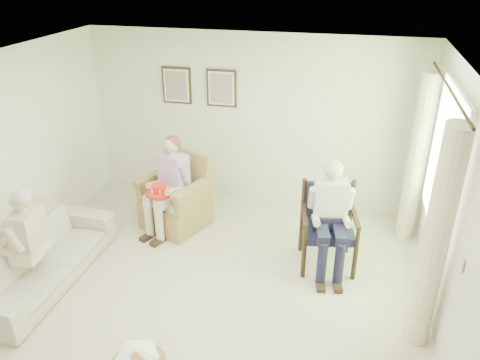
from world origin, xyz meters
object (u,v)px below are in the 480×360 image
(wood_armchair, at_px, (329,222))
(red_hat, at_px, (159,191))
(sofa, at_px, (41,259))
(wicker_armchair, at_px, (176,204))
(person_wicker, at_px, (171,179))
(person_sofa, at_px, (23,238))
(person_dark, at_px, (330,210))

(wood_armchair, bearing_deg, red_hat, 168.59)
(wood_armchair, relative_size, sofa, 0.49)
(wicker_armchair, bearing_deg, red_hat, -84.70)
(wood_armchair, relative_size, person_wicker, 0.76)
(person_wicker, height_order, red_hat, person_wicker)
(wood_armchair, height_order, sofa, wood_armchair)
(person_wicker, bearing_deg, person_sofa, -101.09)
(wicker_armchair, xyz_separation_m, wood_armchair, (2.18, -0.37, 0.23))
(wood_armchair, xyz_separation_m, person_sofa, (-3.27, -1.44, 0.17))
(wicker_armchair, bearing_deg, wood_armchair, 12.41)
(person_wicker, xyz_separation_m, red_hat, (-0.10, -0.19, -0.10))
(wicker_armchair, xyz_separation_m, red_hat, (-0.10, -0.32, 0.36))
(wicker_armchair, bearing_deg, sofa, -102.17)
(sofa, relative_size, person_sofa, 1.66)
(wood_armchair, xyz_separation_m, person_wicker, (-2.18, 0.23, 0.23))
(person_wicker, bearing_deg, red_hat, -95.56)
(wicker_armchair, relative_size, person_dark, 0.75)
(wicker_armchair, distance_m, person_dark, 2.30)
(wood_armchair, distance_m, red_hat, 2.28)
(sofa, height_order, red_hat, red_hat)
(person_wicker, xyz_separation_m, person_dark, (2.18, -0.40, 0.03))
(wicker_armchair, height_order, wood_armchair, wicker_armchair)
(wood_armchair, relative_size, red_hat, 2.86)
(person_dark, bearing_deg, wood_armchair, 79.71)
(person_sofa, bearing_deg, wood_armchair, 106.05)
(person_wicker, distance_m, person_dark, 2.21)
(wicker_armchair, xyz_separation_m, person_wicker, (0.00, -0.14, 0.46))
(wicker_armchair, xyz_separation_m, person_dark, (2.18, -0.54, 0.49))
(sofa, xyz_separation_m, person_dark, (3.27, 1.07, 0.52))
(person_dark, bearing_deg, red_hat, 164.35)
(person_wicker, relative_size, red_hat, 3.78)
(wicker_armchair, xyz_separation_m, person_sofa, (-1.09, -1.81, 0.39))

